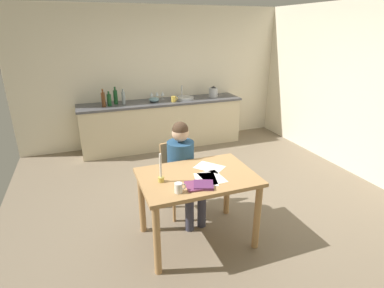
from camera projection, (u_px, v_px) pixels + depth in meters
ground_plane at (207, 203)px, 4.12m from camera, size 5.20×5.20×0.04m
wall_back at (156, 77)px, 5.92m from camera, size 5.20×0.12×2.60m
wall_right at (370, 93)px, 4.49m from camera, size 0.12×5.20×2.60m
kitchen_counter at (163, 124)px, 5.91m from camera, size 3.09×0.64×0.90m
dining_table at (197, 186)px, 3.16m from camera, size 1.18×0.81×0.79m
chair_at_table at (178, 174)px, 3.78m from camera, size 0.45×0.45×0.89m
person_seated at (183, 165)px, 3.59m from camera, size 0.37×0.62×1.19m
coffee_mug at (179, 188)px, 2.77m from camera, size 0.11×0.07×0.09m
candlestick at (161, 174)px, 2.95m from camera, size 0.06×0.06×0.30m
book_magazine at (203, 185)px, 2.89m from camera, size 0.23×0.23×0.03m
book_cookery at (196, 186)px, 2.89m from camera, size 0.20×0.22×0.02m
paper_letter at (212, 177)px, 3.06m from camera, size 0.23×0.31×0.00m
paper_bill at (209, 167)px, 3.29m from camera, size 0.35×0.36×0.00m
paper_envelope at (206, 179)px, 3.02m from camera, size 0.27×0.34×0.00m
sink_unit at (184, 98)px, 5.89m from camera, size 0.36×0.36×0.24m
bottle_oil at (103, 99)px, 5.27m from camera, size 0.07×0.07×0.32m
bottle_vinegar at (109, 100)px, 5.36m from camera, size 0.07×0.07×0.26m
bottle_wine_red at (116, 97)px, 5.47m from camera, size 0.07×0.07×0.31m
bottle_sauce at (123, 98)px, 5.46m from camera, size 0.06×0.06×0.28m
mixing_bowl at (154, 100)px, 5.66m from camera, size 0.20×0.20×0.09m
stovetop_kettle at (213, 92)px, 6.06m from camera, size 0.18×0.18×0.22m
wine_glass_near_sink at (163, 94)px, 5.86m from camera, size 0.07×0.07×0.15m
wine_glass_by_kettle at (157, 94)px, 5.83m from camera, size 0.07×0.07×0.15m
wine_glass_back_left at (152, 94)px, 5.79m from camera, size 0.07×0.07×0.15m
teacup_on_counter at (174, 99)px, 5.66m from camera, size 0.12×0.08×0.11m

